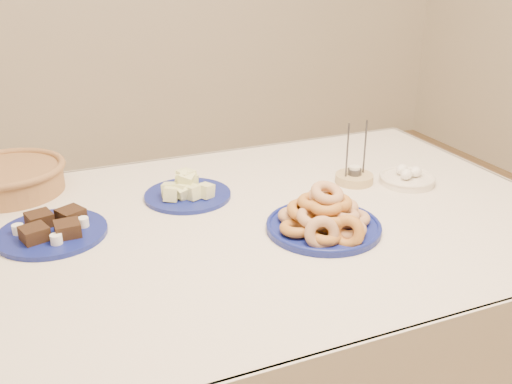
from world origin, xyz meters
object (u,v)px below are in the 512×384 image
melon_plate (187,191)px  candle_holder (354,177)px  donut_platter (325,218)px  egg_bowl (407,178)px  dining_table (249,255)px  wicker_basket (9,177)px  brownie_plate (53,230)px

melon_plate → candle_holder: size_ratio=1.41×
donut_platter → egg_bowl: (0.39, 0.18, -0.02)m
dining_table → wicker_basket: bearing=142.4°
brownie_plate → dining_table: bearing=-12.4°
wicker_basket → donut_platter: bearing=-38.4°
dining_table → melon_plate: bearing=118.8°
dining_table → egg_bowl: 0.56m
melon_plate → egg_bowl: size_ratio=1.23×
brownie_plate → melon_plate: bearing=14.2°
dining_table → brownie_plate: brownie_plate is taller
candle_holder → donut_platter: bearing=-134.1°
dining_table → candle_holder: bearing=16.6°
egg_bowl → brownie_plate: bearing=176.8°
melon_plate → egg_bowl: 0.67m
egg_bowl → melon_plate: bearing=166.9°
wicker_basket → egg_bowl: (1.12, -0.39, -0.03)m
dining_table → brownie_plate: bearing=167.6°
donut_platter → wicker_basket: 0.93m
melon_plate → wicker_basket: (-0.46, 0.24, 0.02)m
dining_table → donut_platter: donut_platter is taller
donut_platter → wicker_basket: bearing=141.6°
brownie_plate → candle_holder: 0.88m
dining_table → egg_bowl: bearing=5.3°
brownie_plate → egg_bowl: egg_bowl is taller
melon_plate → egg_bowl: (0.65, -0.15, -0.00)m
donut_platter → egg_bowl: donut_platter is taller
wicker_basket → candle_holder: candle_holder is taller
brownie_plate → wicker_basket: 0.35m
donut_platter → candle_holder: 0.35m
brownie_plate → candle_holder: candle_holder is taller
dining_table → candle_holder: 0.43m
brownie_plate → egg_bowl: bearing=-3.2°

